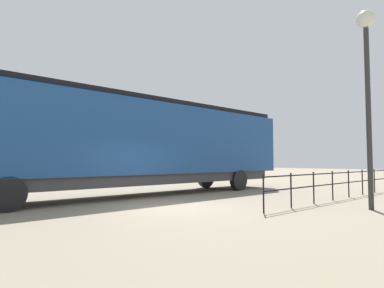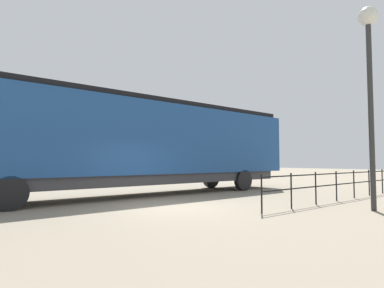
# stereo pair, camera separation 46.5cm
# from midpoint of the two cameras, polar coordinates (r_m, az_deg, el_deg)

# --- Properties ---
(ground_plane) EXTENTS (120.00, 120.00, 0.00)m
(ground_plane) POSITION_cam_midpoint_polar(r_m,az_deg,el_deg) (10.86, -4.49, -11.33)
(ground_plane) COLOR gray
(locomotive) EXTENTS (2.81, 17.12, 4.36)m
(locomotive) POSITION_cam_midpoint_polar(r_m,az_deg,el_deg) (14.90, -8.59, 0.28)
(locomotive) COLOR navy
(locomotive) RESTS_ON ground_plane
(lamp_post) EXTENTS (0.60, 0.60, 6.55)m
(lamp_post) POSITION_cam_midpoint_polar(r_m,az_deg,el_deg) (12.11, 27.95, 13.27)
(lamp_post) COLOR #2D2D2D
(lamp_post) RESTS_ON ground_plane
(platform_fence) EXTENTS (0.05, 10.92, 1.17)m
(platform_fence) POSITION_cam_midpoint_polar(r_m,az_deg,el_deg) (14.54, 24.36, -6.02)
(platform_fence) COLOR black
(platform_fence) RESTS_ON ground_plane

